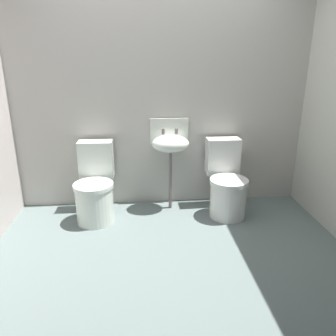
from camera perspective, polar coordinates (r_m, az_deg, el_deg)
The scene contains 5 objects.
ground_plane at distance 2.97m, azimuth 0.47°, elevation -15.41°, with size 3.56×2.61×0.08m, color slate.
wall_back at distance 3.61m, azimuth -1.21°, elevation 12.81°, with size 3.56×0.10×2.49m, color beige.
toilet_left at distance 3.48m, azimuth -12.57°, elevation -3.63°, with size 0.41×0.60×0.78m.
toilet_right at distance 3.56m, azimuth 10.12°, elevation -2.93°, with size 0.41×0.60×0.78m.
sink at distance 3.50m, azimuth 0.37°, elevation 4.46°, with size 0.42×0.35×0.99m.
Camera 1 is at (-0.23, -2.43, 1.65)m, focal length 35.02 mm.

